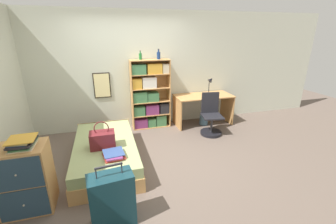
{
  "coord_description": "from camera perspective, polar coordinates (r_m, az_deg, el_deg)",
  "views": [
    {
      "loc": [
        -0.58,
        -3.54,
        2.13
      ],
      "look_at": [
        0.49,
        0.19,
        0.75
      ],
      "focal_mm": 24.0,
      "sensor_mm": 36.0,
      "label": 1
    }
  ],
  "objects": [
    {
      "name": "magazine_pile_on_dresser",
      "position": [
        3.14,
        -33.02,
        -6.47
      ],
      "size": [
        0.3,
        0.37,
        0.1
      ],
      "color": "beige",
      "rests_on": "dresser"
    },
    {
      "name": "dresser",
      "position": [
        3.37,
        -32.4,
        -14.12
      ],
      "size": [
        0.57,
        0.47,
        0.87
      ],
      "color": "tan",
      "rests_on": "ground_plane"
    },
    {
      "name": "desk_chair",
      "position": [
        5.03,
        10.85,
        -2.28
      ],
      "size": [
        0.49,
        0.49,
        0.9
      ],
      "color": "black",
      "rests_on": "ground_plane"
    },
    {
      "name": "bottle_green",
      "position": [
        4.99,
        -7.02,
        13.88
      ],
      "size": [
        0.06,
        0.06,
        0.19
      ],
      "color": "#1E6B2D",
      "rests_on": "bookcase"
    },
    {
      "name": "bookcase",
      "position": [
        5.17,
        -4.82,
        3.99
      ],
      "size": [
        0.88,
        0.3,
        1.58
      ],
      "color": "tan",
      "rests_on": "ground_plane"
    },
    {
      "name": "desk",
      "position": [
        5.47,
        8.91,
        2.14
      ],
      "size": [
        1.36,
        0.65,
        0.72
      ],
      "color": "tan",
      "rests_on": "ground_plane"
    },
    {
      "name": "ground_plane",
      "position": [
        4.18,
        -5.88,
        -11.24
      ],
      "size": [
        14.0,
        14.0,
        0.0
      ],
      "primitive_type": "plane",
      "color": "#66564C"
    },
    {
      "name": "book_stack_on_bed",
      "position": [
        3.46,
        -13.52,
        -10.46
      ],
      "size": [
        0.34,
        0.37,
        0.07
      ],
      "color": "#B2382D",
      "rests_on": "bed"
    },
    {
      "name": "bottle_brown",
      "position": [
        5.04,
        -2.41,
        14.2
      ],
      "size": [
        0.08,
        0.08,
        0.22
      ],
      "color": "navy",
      "rests_on": "bookcase"
    },
    {
      "name": "bed",
      "position": [
        4.05,
        -15.53,
        -9.72
      ],
      "size": [
        1.01,
        1.92,
        0.4
      ],
      "color": "tan",
      "rests_on": "ground_plane"
    },
    {
      "name": "suitcase",
      "position": [
        2.82,
        -14.0,
        -20.87
      ],
      "size": [
        0.52,
        0.32,
        0.79
      ],
      "color": "#143842",
      "rests_on": "ground_plane"
    },
    {
      "name": "handbag",
      "position": [
        3.72,
        -16.3,
        -6.69
      ],
      "size": [
        0.39,
        0.25,
        0.44
      ],
      "color": "maroon",
      "rests_on": "bed"
    },
    {
      "name": "waste_bin",
      "position": [
        5.54,
        9.06,
        -1.93
      ],
      "size": [
        0.2,
        0.2,
        0.24
      ],
      "color": "slate",
      "rests_on": "ground_plane"
    },
    {
      "name": "desk_lamp",
      "position": [
        5.51,
        10.73,
        7.38
      ],
      "size": [
        0.19,
        0.14,
        0.42
      ],
      "color": "black",
      "rests_on": "desk"
    },
    {
      "name": "wall_back",
      "position": [
        5.19,
        -9.56,
        10.08
      ],
      "size": [
        10.0,
        0.09,
        2.6
      ],
      "color": "beige",
      "rests_on": "ground_plane"
    }
  ]
}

